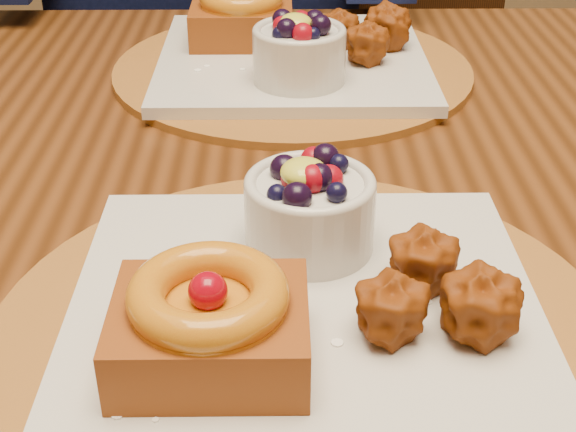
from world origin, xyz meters
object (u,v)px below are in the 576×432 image
object	(u,v)px
dining_table	(296,245)
place_setting_far	(290,51)
place_setting_near	(301,303)
chair_far	(376,125)

from	to	relation	value
dining_table	place_setting_far	distance (m)	0.24
dining_table	place_setting_far	world-z (taller)	place_setting_far
place_setting_near	place_setting_far	size ratio (longest dim) A/B	1.00
dining_table	place_setting_near	xyz separation A→B (m)	(-0.00, -0.22, 0.10)
chair_far	place_setting_far	bearing A→B (deg)	-102.53
place_setting_far	chair_far	size ratio (longest dim) A/B	0.44
dining_table	chair_far	world-z (taller)	chair_far
place_setting_near	chair_far	distance (m)	0.96
place_setting_near	place_setting_far	xyz separation A→B (m)	(-0.00, 0.43, 0.00)
place_setting_near	place_setting_far	bearing A→B (deg)	90.06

